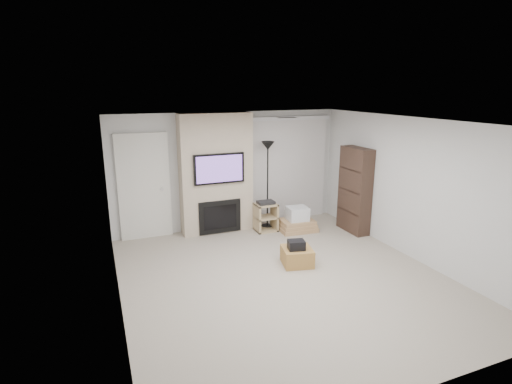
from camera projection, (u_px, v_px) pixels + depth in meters
name	position (u px, v px, depth m)	size (l,w,h in m)	color
floor	(284.00, 278.00, 6.45)	(5.00, 5.50, 0.00)	#A79C8C
ceiling	(287.00, 122.00, 5.82)	(5.00, 5.50, 0.00)	white
wall_back	(229.00, 171.00, 8.60)	(5.00, 2.50, 0.00)	silver
wall_front	(417.00, 283.00, 3.67)	(5.00, 2.50, 0.00)	silver
wall_left	(114.00, 224.00, 5.23)	(5.50, 2.50, 0.00)	silver
wall_right	(412.00, 189.00, 7.04)	(5.50, 2.50, 0.00)	silver
hvac_vent	(287.00, 118.00, 6.68)	(0.35, 0.18, 0.01)	silver
ottoman	(297.00, 256.00, 6.92)	(0.50, 0.50, 0.30)	#A5783C
black_bag	(296.00, 245.00, 6.82)	(0.28, 0.22, 0.16)	black
fireplace_wall	(216.00, 174.00, 8.29)	(1.50, 0.47, 2.50)	#BFAC94
entry_door	(144.00, 187.00, 7.96)	(1.02, 0.11, 2.14)	silver
vertical_blinds	(288.00, 165.00, 9.06)	(1.98, 0.10, 2.37)	silver
floor_lamp	(268.00, 160.00, 8.46)	(0.28, 0.28, 1.89)	black
av_stand	(266.00, 215.00, 8.52)	(0.45, 0.38, 0.66)	tan
box_stack	(297.00, 222.00, 8.57)	(0.81, 0.64, 0.52)	tan
bookshelf	(355.00, 190.00, 8.37)	(0.30, 0.80, 1.80)	#2F2019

